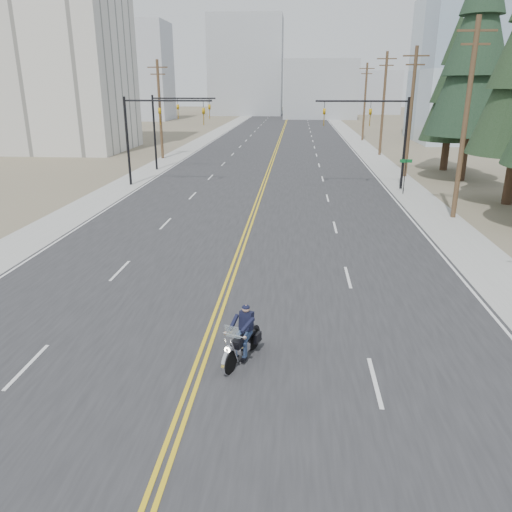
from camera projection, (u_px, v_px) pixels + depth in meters
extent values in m
plane|color=#776D56|center=(159.00, 479.00, 10.38)|extent=(400.00, 400.00, 0.00)
cube|color=#303033|center=(280.00, 140.00, 76.42)|extent=(20.00, 200.00, 0.01)
cube|color=#A5A5A0|center=(206.00, 139.00, 77.30)|extent=(3.00, 200.00, 0.01)
cube|color=#A5A5A0|center=(356.00, 140.00, 75.54)|extent=(3.00, 200.00, 0.01)
cylinder|color=black|center=(128.00, 142.00, 40.28)|extent=(0.20, 0.20, 7.00)
cylinder|color=black|center=(168.00, 101.00, 38.98)|extent=(7.00, 0.14, 0.14)
imported|color=#BF8C0C|center=(160.00, 109.00, 39.25)|extent=(0.21, 0.26, 1.30)
imported|color=#BF8C0C|center=(203.00, 109.00, 38.98)|extent=(0.21, 0.26, 1.30)
cylinder|color=black|center=(405.00, 144.00, 38.60)|extent=(0.20, 0.20, 7.00)
cylinder|color=black|center=(362.00, 101.00, 37.84)|extent=(7.00, 0.14, 0.14)
imported|color=#BF8C0C|center=(371.00, 110.00, 37.99)|extent=(0.21, 0.26, 1.30)
imported|color=#BF8C0C|center=(324.00, 110.00, 38.26)|extent=(0.21, 0.26, 1.30)
cylinder|color=black|center=(155.00, 133.00, 47.83)|extent=(0.20, 0.20, 7.00)
cylinder|color=black|center=(184.00, 98.00, 46.57)|extent=(6.00, 0.14, 0.14)
imported|color=#BF8C0C|center=(178.00, 106.00, 46.82)|extent=(0.21, 0.26, 1.30)
imported|color=#BF8C0C|center=(209.00, 106.00, 46.59)|extent=(0.21, 0.26, 1.30)
cylinder|color=black|center=(405.00, 177.00, 37.44)|extent=(0.06, 0.06, 2.60)
cube|color=#0C5926|center=(406.00, 161.00, 37.05)|extent=(0.90, 0.03, 0.25)
cylinder|color=brown|center=(465.00, 122.00, 29.27)|extent=(0.30, 0.30, 11.50)
cube|color=brown|center=(477.00, 30.00, 27.67)|extent=(2.20, 0.12, 0.12)
cube|color=brown|center=(475.00, 44.00, 27.90)|extent=(1.60, 0.12, 0.12)
cylinder|color=brown|center=(411.00, 114.00, 43.50)|extent=(0.30, 0.30, 11.00)
cube|color=brown|center=(416.00, 56.00, 41.98)|extent=(2.20, 0.12, 0.12)
cube|color=brown|center=(415.00, 65.00, 42.21)|extent=(1.60, 0.12, 0.12)
cylinder|color=brown|center=(383.00, 105.00, 57.57)|extent=(0.30, 0.30, 11.50)
cube|color=brown|center=(387.00, 59.00, 55.97)|extent=(2.20, 0.12, 0.12)
cube|color=brown|center=(386.00, 65.00, 56.20)|extent=(1.60, 0.12, 0.12)
cylinder|color=brown|center=(365.00, 102.00, 73.69)|extent=(0.30, 0.30, 11.00)
cube|color=brown|center=(367.00, 69.00, 72.17)|extent=(2.20, 0.12, 0.12)
cube|color=brown|center=(367.00, 74.00, 72.40)|extent=(1.60, 0.12, 0.12)
cylinder|color=brown|center=(160.00, 110.00, 54.93)|extent=(0.30, 0.30, 10.50)
cube|color=brown|center=(157.00, 67.00, 53.49)|extent=(2.20, 0.12, 0.12)
cube|color=brown|center=(158.00, 74.00, 53.72)|extent=(1.60, 0.12, 0.12)
cube|color=silver|center=(43.00, 22.00, 59.57)|extent=(18.00, 14.00, 30.00)
cube|color=#9EB5CC|center=(506.00, 70.00, 70.74)|extent=(24.00, 16.00, 20.00)
cube|color=#B7BCC6|center=(140.00, 72.00, 118.00)|extent=(14.00, 12.00, 22.00)
cube|color=#ADB2B7|center=(320.00, 89.00, 125.44)|extent=(18.00, 14.00, 14.00)
cube|color=#B7BCC6|center=(471.00, 80.00, 108.19)|extent=(16.00, 12.00, 18.00)
cube|color=#ADB2B7|center=(246.00, 66.00, 139.18)|extent=(20.00, 15.00, 26.00)
cube|color=#B7BCC6|center=(374.00, 93.00, 148.04)|extent=(14.00, 14.00, 12.00)
cube|color=#ADB2B7|center=(103.00, 85.00, 134.27)|extent=(12.00, 12.00, 16.00)
cylinder|color=#382619|center=(510.00, 179.00, 34.16)|extent=(0.75, 0.75, 3.42)
cylinder|color=#382619|center=(463.00, 158.00, 42.82)|extent=(0.67, 0.67, 3.85)
cone|color=black|center=(476.00, 62.00, 40.33)|extent=(6.93, 6.93, 11.56)
cone|color=black|center=(482.00, 17.00, 39.27)|extent=(5.20, 5.20, 8.67)
cylinder|color=#382619|center=(445.00, 155.00, 48.33)|extent=(0.66, 0.66, 2.83)
cone|color=black|center=(452.00, 94.00, 46.50)|extent=(5.28, 5.28, 8.49)
cone|color=black|center=(456.00, 66.00, 45.72)|extent=(3.96, 3.96, 6.37)
cone|color=black|center=(459.00, 38.00, 44.95)|extent=(2.64, 2.64, 4.53)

